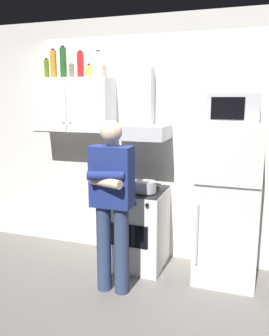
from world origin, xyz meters
The scene contains 15 objects.
ground_plane centered at (0.00, 0.00, 0.00)m, with size 7.00×7.00×0.00m, color slate.
back_wall_tiled centered at (0.00, 0.60, 1.35)m, with size 4.80×0.10×2.70m, color silver.
upper_cabinet centered at (-0.85, 0.37, 1.75)m, with size 0.90×0.37×0.60m.
stove_oven centered at (-0.05, 0.25, 0.43)m, with size 0.60×0.62×0.87m.
range_hood centered at (-0.05, 0.38, 1.60)m, with size 0.60×0.44×0.75m.
refrigerator centered at (0.90, 0.25, 0.80)m, with size 0.60×0.62×1.60m.
microwave centered at (0.90, 0.27, 1.74)m, with size 0.48×0.37×0.28m.
person_standing centered at (-0.10, -0.36, 0.90)m, with size 0.38×0.33×1.64m.
cooking_pot centered at (0.08, 0.13, 0.93)m, with size 0.31×0.21×0.12m.
bottle_olive_oil centered at (-1.19, 0.39, 2.16)m, with size 0.06×0.06×0.22m.
bottle_spice_jar centered at (-0.67, 0.40, 2.12)m, with size 0.05×0.05×0.15m.
bottle_wine_green centered at (-0.97, 0.38, 2.22)m, with size 0.07×0.07×0.35m.
bottle_liquor_amber centered at (-1.07, 0.34, 2.20)m, with size 0.07×0.07×0.32m.
bottle_soda_red centered at (-0.76, 0.39, 2.19)m, with size 0.08×0.08×0.29m.
bottle_vodka_clear centered at (-0.56, 0.41, 2.19)m, with size 0.08×0.08×0.29m.
Camera 1 is at (1.09, -3.23, 1.84)m, focal length 37.54 mm.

